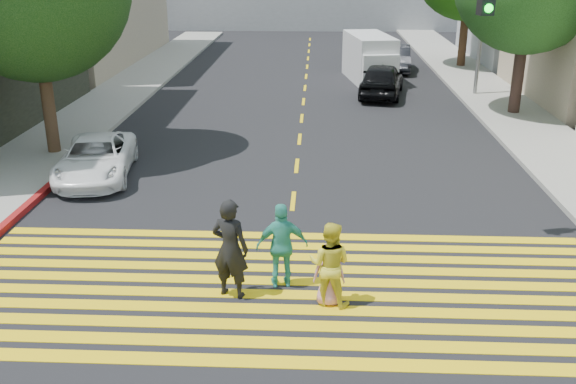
# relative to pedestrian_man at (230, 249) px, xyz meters

# --- Properties ---
(ground) EXTENTS (120.00, 120.00, 0.00)m
(ground) POSITION_rel_pedestrian_man_xyz_m (1.01, -0.95, -1.01)
(ground) COLOR black
(sidewalk_left) EXTENTS (3.00, 40.00, 0.15)m
(sidewalk_left) POSITION_rel_pedestrian_man_xyz_m (-7.49, 21.05, -0.93)
(sidewalk_left) COLOR gray
(sidewalk_left) RESTS_ON ground
(sidewalk_right) EXTENTS (3.00, 60.00, 0.15)m
(sidewalk_right) POSITION_rel_pedestrian_man_xyz_m (9.51, 14.05, -0.93)
(sidewalk_right) COLOR gray
(sidewalk_right) RESTS_ON ground
(curb_red) EXTENTS (0.20, 8.00, 0.16)m
(curb_red) POSITION_rel_pedestrian_man_xyz_m (-5.89, 5.05, -0.93)
(curb_red) COLOR maroon
(curb_red) RESTS_ON ground
(crosswalk) EXTENTS (13.40, 5.30, 0.01)m
(crosswalk) POSITION_rel_pedestrian_man_xyz_m (1.01, 0.33, -1.00)
(crosswalk) COLOR yellow
(crosswalk) RESTS_ON ground
(lane_line) EXTENTS (0.12, 34.40, 0.01)m
(lane_line) POSITION_rel_pedestrian_man_xyz_m (1.01, 21.55, -1.00)
(lane_line) COLOR yellow
(lane_line) RESTS_ON ground
(pedestrian_man) EXTENTS (0.85, 0.68, 2.01)m
(pedestrian_man) POSITION_rel_pedestrian_man_xyz_m (0.00, 0.00, 0.00)
(pedestrian_man) COLOR black
(pedestrian_man) RESTS_ON ground
(pedestrian_woman) EXTENTS (0.95, 0.82, 1.67)m
(pedestrian_woman) POSITION_rel_pedestrian_man_xyz_m (1.89, -0.22, -0.17)
(pedestrian_woman) COLOR gold
(pedestrian_woman) RESTS_ON ground
(pedestrian_child) EXTENTS (0.62, 0.41, 1.25)m
(pedestrian_child) POSITION_rel_pedestrian_man_xyz_m (1.89, -0.22, -0.38)
(pedestrian_child) COLOR #CB84A0
(pedestrian_child) RESTS_ON ground
(pedestrian_extra) EXTENTS (1.08, 0.59, 1.75)m
(pedestrian_extra) POSITION_rel_pedestrian_man_xyz_m (0.97, 0.45, -0.13)
(pedestrian_extra) COLOR teal
(pedestrian_extra) RESTS_ON ground
(white_sedan) EXTENTS (2.59, 4.54, 1.19)m
(white_sedan) POSITION_rel_pedestrian_man_xyz_m (-4.86, 6.72, -0.41)
(white_sedan) COLOR white
(white_sedan) RESTS_ON ground
(dark_car_near) EXTENTS (2.57, 4.76, 1.54)m
(dark_car_near) POSITION_rel_pedestrian_man_xyz_m (4.54, 18.33, -0.24)
(dark_car_near) COLOR black
(dark_car_near) RESTS_ON ground
(silver_car) EXTENTS (2.47, 4.63, 1.28)m
(silver_car) POSITION_rel_pedestrian_man_xyz_m (4.61, 28.64, -0.37)
(silver_car) COLOR gray
(silver_car) RESTS_ON ground
(dark_car_parked) EXTENTS (1.80, 4.31, 1.39)m
(dark_car_parked) POSITION_rel_pedestrian_man_xyz_m (5.93, 24.90, -0.31)
(dark_car_parked) COLOR black
(dark_car_parked) RESTS_ON ground
(white_van) EXTENTS (2.56, 5.11, 2.30)m
(white_van) POSITION_rel_pedestrian_man_xyz_m (4.27, 21.94, 0.09)
(white_van) COLOR silver
(white_van) RESTS_ON ground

